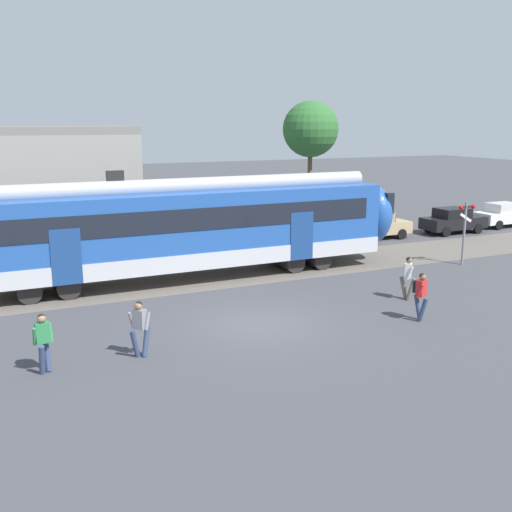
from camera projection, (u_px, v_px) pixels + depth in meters
ground_plane at (258, 324)px, 19.97m from camera, size 160.00×160.00×0.00m
pedestrian_green at (43, 338)px, 15.90m from camera, size 0.53×0.65×1.67m
pedestrian_grey at (140, 325)px, 16.99m from camera, size 0.70×0.46×1.67m
pedestrian_red at (421, 292)px, 20.15m from camera, size 0.53×0.71×1.67m
pedestrian_white at (408, 275)px, 22.56m from camera, size 0.45×0.67×1.67m
parked_car_tan at (376, 225)px, 34.52m from camera, size 4.00×1.76×1.54m
parked_car_black at (453, 220)px, 36.27m from camera, size 4.01×1.77×1.54m
parked_car_white at (504, 215)px, 38.57m from camera, size 4.01×1.77×1.54m
crossing_signal at (465, 223)px, 27.92m from camera, size 0.96×0.22×3.00m
street_tree_right at (311, 130)px, 41.43m from camera, size 3.87×3.87×8.07m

